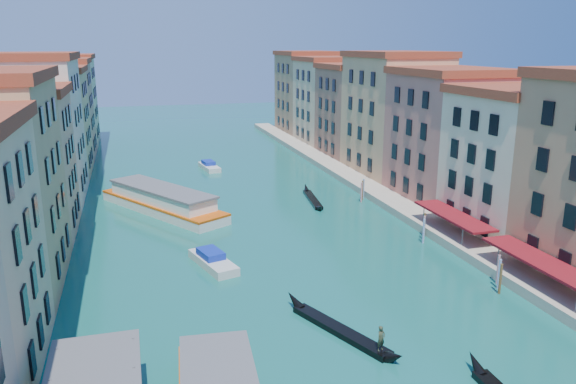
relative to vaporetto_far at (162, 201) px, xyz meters
name	(u,v)px	position (x,y,z in m)	size (l,w,h in m)	color
left_bank_palazzos	(28,141)	(-16.59, 4.62, 8.20)	(12.80, 128.40, 21.00)	tan
right_bank_palazzos	(410,124)	(39.41, 4.94, 8.24)	(12.80, 128.40, 21.00)	#A6413B
quay	(362,184)	(31.41, 4.94, -1.01)	(4.00, 140.00, 1.00)	#AC9E8B
restaurant_awnings	(552,267)	(31.60, -37.06, 1.48)	(3.20, 44.55, 3.12)	maroon
mooring_poles_right	(481,264)	(28.51, -31.26, -0.21)	(1.44, 54.24, 3.20)	#533A1C
vaporetto_far	(162,201)	(0.00, 0.00, 0.00)	(16.02, 21.95, 3.35)	silver
gondola_fore	(340,328)	(11.29, -37.92, -1.06)	(6.10, 12.68, 2.66)	black
gondola_far	(312,198)	(21.34, -0.45, -1.15)	(2.48, 12.46, 1.76)	black
motorboat_mid	(213,260)	(3.70, -21.27, -0.90)	(4.38, 7.94, 1.57)	beige
motorboat_far	(209,166)	(9.89, 24.85, -0.92)	(3.31, 7.51, 1.50)	silver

